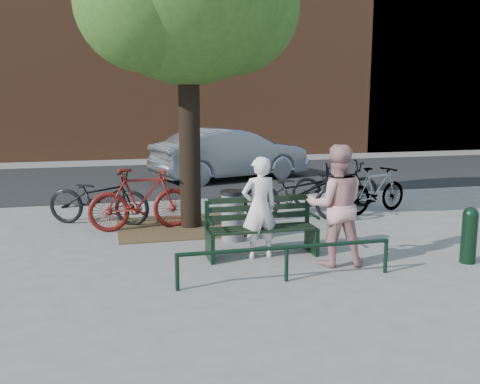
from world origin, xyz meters
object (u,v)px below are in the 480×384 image
object	(u,v)px
litter_bin	(233,215)
parked_car	(231,154)
person_left	(259,208)
park_bench	(261,226)
bollard	(469,233)
bicycle_c	(298,193)
person_right	(336,205)

from	to	relation	value
litter_bin	parked_car	world-z (taller)	parked_car
person_left	park_bench	bearing A→B (deg)	-124.60
bollard	parked_car	size ratio (longest dim) A/B	0.18
litter_bin	bicycle_c	distance (m)	2.00
parked_car	person_right	bearing A→B (deg)	161.35
bicycle_c	parked_car	xyz separation A→B (m)	(-0.10, 5.65, 0.20)
person_right	bicycle_c	bearing A→B (deg)	-87.04
park_bench	parked_car	world-z (taller)	parked_car
person_right	litter_bin	distance (m)	2.12
person_left	bicycle_c	bearing A→B (deg)	-131.30
park_bench	person_right	xyz separation A→B (m)	(0.95, -0.73, 0.43)
person_right	bollard	distance (m)	2.10
person_left	bicycle_c	xyz separation A→B (m)	(1.45, 2.24, -0.22)
park_bench	person_right	bearing A→B (deg)	-37.66
person_right	park_bench	bearing A→B (deg)	-25.96
bicycle_c	person_left	bearing A→B (deg)	165.21
person_left	parked_car	world-z (taller)	person_left
person_left	person_right	xyz separation A→B (m)	(1.01, -0.61, 0.11)
bollard	bicycle_c	xyz separation A→B (m)	(-1.57, 3.28, 0.12)
litter_bin	person_right	bearing A→B (deg)	-55.04
person_left	person_right	distance (m)	1.19
person_left	litter_bin	distance (m)	1.15
bollard	parked_car	bearing A→B (deg)	100.60
person_right	litter_bin	bearing A→B (deg)	-43.34
bicycle_c	bollard	bearing A→B (deg)	-136.37
person_left	bollard	bearing A→B (deg)	152.62
person_right	bollard	size ratio (longest dim) A/B	2.10
bicycle_c	person_right	bearing A→B (deg)	-170.67
person_left	bollard	distance (m)	3.21
park_bench	person_left	world-z (taller)	person_left
person_left	parked_car	size ratio (longest dim) A/B	0.34
park_bench	bicycle_c	world-z (taller)	bicycle_c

